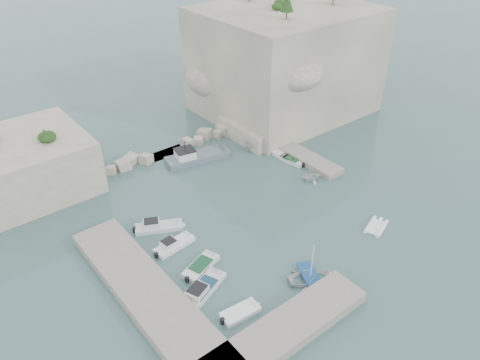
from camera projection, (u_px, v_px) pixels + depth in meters
ground at (272, 223)px, 54.61m from camera, size 400.00×400.00×0.00m
cliff_east at (285, 61)px, 77.09m from camera, size 26.00×22.00×17.00m
cliff_terrace at (257, 128)px, 72.53m from camera, size 8.00×10.00×2.50m
outcrop_west at (21, 166)px, 58.64m from camera, size 16.00×14.00×7.00m
quay_west at (147, 293)px, 44.77m from camera, size 5.00×24.00×1.10m
quay_south at (282, 332)px, 40.88m from camera, size 18.00×4.00×1.10m
ledge_east at (295, 152)px, 68.01m from camera, size 3.00×16.00×0.80m
breakwater at (166, 149)px, 68.13m from camera, size 28.00×3.00×1.40m
motorboat_a at (159, 229)px, 53.75m from camera, size 6.04×4.23×1.40m
motorboat_b at (175, 247)px, 51.12m from camera, size 5.22×2.19×1.40m
motorboat_c at (201, 268)px, 48.35m from camera, size 5.19×3.29×0.70m
motorboat_d at (203, 292)px, 45.58m from camera, size 6.70×4.16×1.40m
motorboat_e at (240, 314)px, 43.23m from camera, size 4.21×2.05×0.70m
rowboat at (310, 280)px, 46.97m from camera, size 5.56×4.88×0.96m
inflatable_dinghy at (376, 228)px, 53.89m from camera, size 4.11×2.92×0.44m
tender_east_a at (311, 180)px, 62.46m from camera, size 3.72×3.51×1.56m
tender_east_b at (292, 162)px, 66.29m from camera, size 2.07×4.28×0.70m
tender_east_c at (281, 156)px, 67.79m from camera, size 1.73×5.28×0.70m
tender_east_d at (259, 148)px, 69.84m from camera, size 5.09×2.72×1.86m
work_boat at (198, 160)px, 66.95m from camera, size 10.36×4.87×2.20m
rowboat_mast at (312, 261)px, 45.57m from camera, size 0.10×0.10×4.20m
vegetation at (256, 4)px, 70.17m from camera, size 53.48×13.88×13.40m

